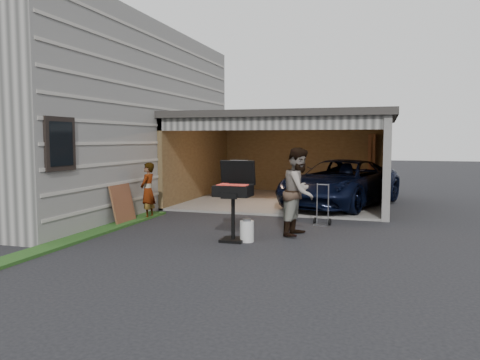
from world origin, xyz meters
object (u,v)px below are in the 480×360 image
object	(u,v)px
man	(299,192)
plywood_panel	(123,204)
bbq_grill	(234,193)
woman	(148,191)
propane_tank	(247,231)
hand_truck	(322,217)
minivan	(340,185)

from	to	relation	value
man	plywood_panel	xyz separation A→B (m)	(-4.42, 0.08, -0.47)
bbq_grill	plywood_panel	world-z (taller)	bbq_grill
woman	man	distance (m)	4.28
propane_tank	hand_truck	size ratio (longest dim) A/B	0.42
woman	plywood_panel	xyz separation A→B (m)	(-0.24, -0.84, -0.25)
minivan	bbq_grill	bearing A→B (deg)	-88.73
hand_truck	man	bearing A→B (deg)	-94.53
woman	bbq_grill	distance (m)	3.56
plywood_panel	woman	bearing A→B (deg)	74.13
bbq_grill	minivan	bearing A→B (deg)	73.17
bbq_grill	hand_truck	xyz separation A→B (m)	(1.51, 2.33, -0.79)
minivan	hand_truck	size ratio (longest dim) A/B	4.98
woman	bbq_grill	world-z (taller)	bbq_grill
minivan	plywood_panel	distance (m)	6.61
woman	propane_tank	xyz separation A→B (m)	(3.28, -1.91, -0.53)
man	bbq_grill	distance (m)	1.54
minivan	man	distance (m)	4.54
minivan	man	xyz separation A→B (m)	(-0.48, -4.50, 0.26)
propane_tank	woman	bearing A→B (deg)	149.82
minivan	plywood_panel	size ratio (longest dim) A/B	5.11
minivan	man	bearing A→B (deg)	-78.01
propane_tank	hand_truck	distance (m)	2.63
bbq_grill	plywood_panel	bearing A→B (deg)	161.82
propane_tank	hand_truck	bearing A→B (deg)	62.22
minivan	propane_tank	distance (m)	5.68
minivan	hand_truck	world-z (taller)	minivan
man	bbq_grill	world-z (taller)	man
propane_tank	plywood_panel	distance (m)	3.69
propane_tank	hand_truck	xyz separation A→B (m)	(1.23, 2.33, -0.02)
bbq_grill	hand_truck	size ratio (longest dim) A/B	1.63
bbq_grill	propane_tank	size ratio (longest dim) A/B	3.85
man	propane_tank	distance (m)	1.53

